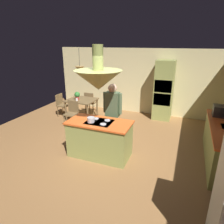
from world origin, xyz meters
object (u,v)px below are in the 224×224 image
Objects in this scene: kitchen_island at (100,139)px; cooking_pot_on_cooktop at (91,120)px; dining_table at (82,102)px; potted_plant_on_table at (77,95)px; chair_facing_island at (72,112)px; chair_at_corner at (62,104)px; oven_tower at (164,91)px; microwave_on_counter at (223,111)px; cup_on_table at (77,100)px; chair_by_back_wall at (90,101)px; person_at_island at (112,111)px.

kitchen_island is 8.78× the size of cooking_pot_on_cooktop.
potted_plant_on_table is (-0.12, -0.09, 0.27)m from dining_table.
chair_facing_island is 4.83× the size of cooking_pot_on_cooktop.
cooking_pot_on_cooktop is at bearing -45.22° from chair_facing_island.
dining_table is 5.68× the size of cooking_pot_on_cooktop.
potted_plant_on_table reaches higher than chair_at_corner.
dining_table is 1.17× the size of chair_at_corner.
potted_plant_on_table is 1.67× the size of cooking_pot_on_cooktop.
chair_facing_island is (0.00, -0.68, -0.15)m from dining_table.
oven_tower is 4.72× the size of microwave_on_counter.
cup_on_table is at bearing -104.85° from dining_table.
microwave_on_counter is at bearing -4.30° from cup_on_table.
chair_facing_island reaches higher than dining_table.
chair_by_back_wall is 1.00× the size of chair_at_corner.
chair_facing_island is at bearing 140.09° from kitchen_island.
cup_on_table is at bearing 86.18° from chair_by_back_wall.
oven_tower is 2.50× the size of chair_by_back_wall.
person_at_island reaches higher than cup_on_table.
person_at_island reaches higher than cooking_pot_on_cooktop.
microwave_on_counter is at bearing 28.90° from cooking_pot_on_cooktop.
kitchen_island is at bearing -108.74° from oven_tower.
cooking_pot_on_cooktop is (1.54, -2.23, 0.36)m from dining_table.
oven_tower is 3.17m from potted_plant_on_table.
potted_plant_on_table is at bearing 111.88° from cup_on_table.
chair_at_corner is 2.90× the size of potted_plant_on_table.
cooking_pot_on_cooktop is at bearing -132.55° from chair_at_corner.
kitchen_island is at bearing -51.01° from dining_table.
microwave_on_counter reaches higher than kitchen_island.
person_at_island is 2.01× the size of chair_facing_island.
person_at_island is 2.81m from chair_by_back_wall.
kitchen_island is at bearing 39.09° from cooking_pot_on_cooktop.
potted_plant_on_table is (0.77, -0.09, 0.42)m from chair_at_corner.
person_at_island is at bearing 130.28° from chair_by_back_wall.
cooking_pot_on_cooktop is (-0.16, -0.13, 0.54)m from kitchen_island.
chair_at_corner is 9.67× the size of cup_on_table.
dining_table is 2.22× the size of microwave_on_counter.
dining_table is 0.90m from chair_at_corner.
oven_tower reaches higher than cooking_pot_on_cooktop.
cup_on_table is at bearing 146.95° from person_at_island.
person_at_island is (0.09, 0.67, 0.54)m from kitchen_island.
cup_on_table is (-1.76, 1.87, 0.33)m from kitchen_island.
oven_tower is 2.90m from chair_by_back_wall.
person_at_island is at bearing 72.86° from cooking_pot_on_cooktop.
dining_table is at bearing 37.43° from potted_plant_on_table.
chair_by_back_wall is (0.00, 0.68, -0.15)m from dining_table.
microwave_on_counter is at bearing 28.25° from kitchen_island.
dining_table is at bearing -90.00° from chair_at_corner.
cooking_pot_on_cooktop is at bearing -52.27° from potted_plant_on_table.
cup_on_table is 0.50× the size of cooking_pot_on_cooktop.
dining_table is 1.17× the size of chair_facing_island.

